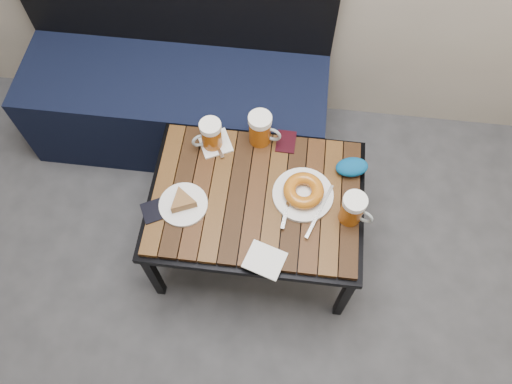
# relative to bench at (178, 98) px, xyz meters

# --- Properties ---
(bench) EXTENTS (1.40, 0.50, 0.95)m
(bench) POSITION_rel_bench_xyz_m (0.00, 0.00, 0.00)
(bench) COLOR black
(bench) RESTS_ON ground
(cafe_table) EXTENTS (0.84, 0.62, 0.47)m
(cafe_table) POSITION_rel_bench_xyz_m (0.45, -0.59, 0.16)
(cafe_table) COLOR black
(cafe_table) RESTS_ON ground
(beer_mug_left) EXTENTS (0.13, 0.11, 0.14)m
(beer_mug_left) POSITION_rel_bench_xyz_m (0.24, -0.37, 0.27)
(beer_mug_left) COLOR #96470C
(beer_mug_left) RESTS_ON cafe_table
(beer_mug_centre) EXTENTS (0.14, 0.11, 0.15)m
(beer_mug_centre) POSITION_rel_bench_xyz_m (0.44, -0.33, 0.27)
(beer_mug_centre) COLOR #96470C
(beer_mug_centre) RESTS_ON cafe_table
(beer_mug_right) EXTENTS (0.14, 0.11, 0.14)m
(beer_mug_right) POSITION_rel_bench_xyz_m (0.81, -0.64, 0.27)
(beer_mug_right) COLOR #96470C
(beer_mug_right) RESTS_ON cafe_table
(plate_pie) EXTENTS (0.19, 0.19, 0.05)m
(plate_pie) POSITION_rel_bench_xyz_m (0.18, -0.66, 0.22)
(plate_pie) COLOR white
(plate_pie) RESTS_ON cafe_table
(plate_bagel) EXTENTS (0.23, 0.30, 0.06)m
(plate_bagel) POSITION_rel_bench_xyz_m (0.63, -0.57, 0.23)
(plate_bagel) COLOR white
(plate_bagel) RESTS_ON cafe_table
(napkin_left) EXTENTS (0.16, 0.16, 0.01)m
(napkin_left) POSITION_rel_bench_xyz_m (0.25, -0.37, 0.20)
(napkin_left) COLOR white
(napkin_left) RESTS_ON cafe_table
(napkin_right) EXTENTS (0.16, 0.15, 0.01)m
(napkin_right) POSITION_rel_bench_xyz_m (0.51, -0.85, 0.20)
(napkin_right) COLOR white
(napkin_right) RESTS_ON cafe_table
(passport_navy) EXTENTS (0.15, 0.14, 0.01)m
(passport_navy) POSITION_rel_bench_xyz_m (0.09, -0.69, 0.20)
(passport_navy) COLOR black
(passport_navy) RESTS_ON cafe_table
(passport_burgundy) EXTENTS (0.08, 0.11, 0.01)m
(passport_burgundy) POSITION_rel_bench_xyz_m (0.54, -0.33, 0.20)
(passport_burgundy) COLOR black
(passport_burgundy) RESTS_ON cafe_table
(knit_pouch) EXTENTS (0.15, 0.11, 0.06)m
(knit_pouch) POSITION_rel_bench_xyz_m (0.81, -0.43, 0.23)
(knit_pouch) COLOR navy
(knit_pouch) RESTS_ON cafe_table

